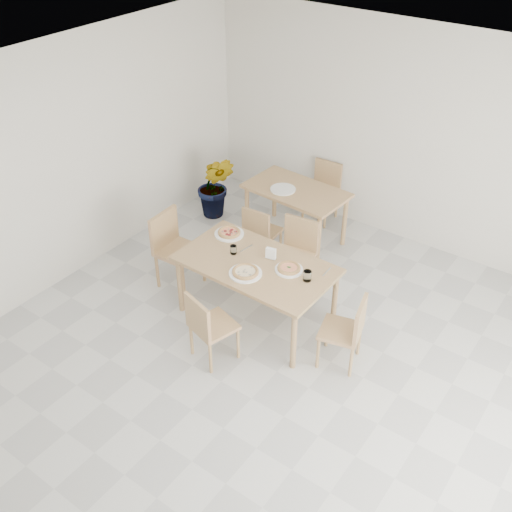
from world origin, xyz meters
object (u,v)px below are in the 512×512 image
Objects in this scene: chair_west at (173,244)px; potted_plant at (216,186)px; chair_north at (297,249)px; pizza_pepperoni at (229,232)px; second_table at (296,196)px; pizza_margherita at (289,268)px; plate_mushroom at (245,273)px; napkin_holder at (271,254)px; tumbler_a at (307,276)px; tumbler_b at (233,250)px; plate_pepperoni at (229,234)px; chair_south at (207,324)px; pizza_mushroom at (245,271)px; chair_back_s at (260,230)px; chair_back_n at (324,187)px; plate_margherita at (289,270)px; plate_empty at (283,189)px; chair_east at (348,328)px; main_table at (256,269)px.

chair_west is 0.98× the size of potted_plant.
chair_north is 0.91× the size of potted_plant.
second_table is (0.04, 1.34, -0.13)m from pizza_pepperoni.
plate_mushroom is at bearing -136.05° from pizza_margherita.
napkin_holder is 2.29m from potted_plant.
tumbler_a is (0.24, -0.03, 0.02)m from pizza_margherita.
tumbler_b is at bearing -45.33° from potted_plant.
napkin_holder is at bearing -10.05° from plate_pepperoni.
chair_north is (0.02, 1.60, 0.03)m from chair_south.
chair_back_s is at bearing 118.99° from pizza_mushroom.
chair_back_n is (0.66, 2.35, -0.06)m from chair_west.
chair_back_n reaches higher than pizza_mushroom.
chair_back_s is at bearing 160.19° from chair_north.
chair_back_n is at bearing 102.21° from plate_mushroom.
second_table is at bearing 125.99° from tumbler_a.
napkin_holder reaches higher than chair_back_n.
chair_north is 1.05m from pizza_mushroom.
chair_west is 7.01× the size of napkin_holder.
potted_plant is (-1.14, 0.54, 0.02)m from chair_back_s.
chair_back_s is at bearing -55.04° from chair_south.
pizza_mushroom reaches higher than chair_back_s.
plate_margherita and plate_empty have the same top height.
chair_west reaches higher than pizza_mushroom.
chair_back_s is (-0.04, 0.66, -0.33)m from pizza_pepperoni.
chair_back_n reaches higher than plate_pepperoni.
plate_margherita is 0.91× the size of plate_empty.
chair_south reaches higher than pizza_mushroom.
chair_back_n reaches higher than plate_empty.
chair_north is 2.91× the size of plate_margherita.
pizza_margherita is at bearing -24.71° from napkin_holder.
chair_west is 9.56× the size of tumbler_b.
chair_back_n is 1.50m from potted_plant.
plate_empty is (-0.13, -0.83, 0.28)m from chair_back_n.
potted_plant reaches higher than chair_south.
pizza_pepperoni reaches higher than chair_back_s.
tumbler_b reaches higher than chair_east.
plate_mushroom is at bearing -110.65° from napkin_holder.
plate_mushroom is (0.03, 0.59, 0.29)m from chair_south.
plate_empty is at bearing 126.70° from chair_north.
chair_west is (-1.18, -0.02, -0.14)m from main_table.
plate_empty is (-0.69, 1.72, -0.02)m from pizza_mushroom.
chair_north is 2.73× the size of pizza_mushroom.
chair_south reaches higher than pizza_margherita.
pizza_pepperoni is (0.00, 0.00, 0.02)m from plate_pepperoni.
pizza_mushroom is at bearing -102.14° from chair_west.
plate_margherita is 0.22× the size of second_table.
second_table is 1.25m from potted_plant.
pizza_mushroom is 2.38× the size of napkin_holder.
tumbler_a is (1.78, 0.08, 0.27)m from chair_west.
tumbler_a is at bearing -10.23° from pizza_pepperoni.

